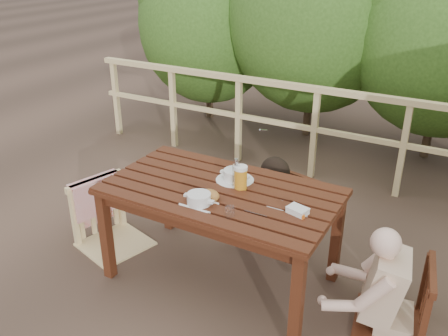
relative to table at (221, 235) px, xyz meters
The scene contains 15 objects.
ground 0.37m from the table, ahead, with size 60.00×60.00×0.00m, color brown.
table is the anchor object (origin of this frame).
chair_left 1.00m from the table, behind, with size 0.52×0.52×1.04m, color #D8BC7F.
chair_far 0.84m from the table, 79.85° to the left, with size 0.46×0.46×0.93m, color #3B1A0D.
chair_right 1.23m from the table, ahead, with size 0.46×0.46×0.92m, color #3B1A0D.
woman 0.88m from the table, 80.09° to the left, with size 0.46×0.56×1.14m, color black, non-canonical shape.
diner_right 1.28m from the table, ahead, with size 0.48×0.59×1.18m, color #CBA98A, non-canonical shape.
railing 2.00m from the table, 90.00° to the left, with size 5.60×0.10×1.01m, color #D8BC7F.
soup_near 0.49m from the table, 93.49° to the right, with size 0.27×0.27×0.09m, color white.
soup_far 0.45m from the table, 82.19° to the left, with size 0.28×0.28×0.09m, color white.
bread_roll 0.45m from the table, 85.79° to the right, with size 0.14×0.11×0.08m, color #9E6C39.
beer_glass 0.49m from the table, 32.42° to the left, with size 0.09×0.09×0.18m, color orange.
bottle 0.50m from the table, 40.97° to the left, with size 0.05×0.05×0.23m, color white.
tumbler 0.55m from the table, 51.22° to the right, with size 0.06×0.06×0.07m, color white.
butter_tub 0.72m from the table, ahead, with size 0.13×0.09×0.06m, color silver.
Camera 1 is at (1.46, -2.57, 2.31)m, focal length 38.29 mm.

